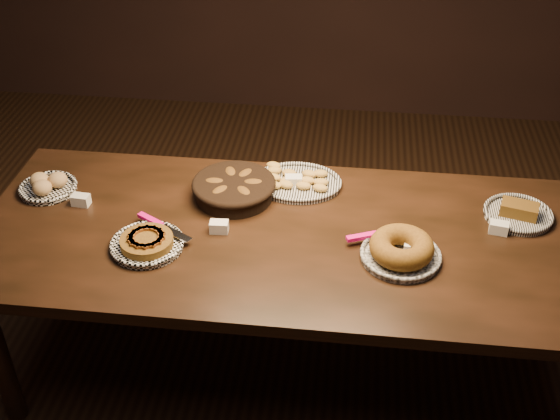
# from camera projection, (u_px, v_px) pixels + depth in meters

# --- Properties ---
(ground) EXTENTS (5.00, 5.00, 0.00)m
(ground) POSITION_uv_depth(u_px,v_px,m) (288.00, 368.00, 3.10)
(ground) COLOR black
(ground) RESTS_ON ground
(buffet_table) EXTENTS (2.40, 1.00, 0.75)m
(buffet_table) POSITION_uv_depth(u_px,v_px,m) (289.00, 248.00, 2.71)
(buffet_table) COLOR black
(buffet_table) RESTS_ON ground
(apple_tart_plate) EXTENTS (0.30, 0.31, 0.05)m
(apple_tart_plate) POSITION_uv_depth(u_px,v_px,m) (147.00, 242.00, 2.59)
(apple_tart_plate) COLOR white
(apple_tart_plate) RESTS_ON buffet_table
(madeleine_platter) EXTENTS (0.36, 0.30, 0.04)m
(madeleine_platter) POSITION_uv_depth(u_px,v_px,m) (297.00, 181.00, 2.93)
(madeleine_platter) COLOR black
(madeleine_platter) RESTS_ON buffet_table
(bundt_cake_plate) EXTENTS (0.35, 0.32, 0.09)m
(bundt_cake_plate) POSITION_uv_depth(u_px,v_px,m) (401.00, 250.00, 2.52)
(bundt_cake_plate) COLOR black
(bundt_cake_plate) RESTS_ON buffet_table
(croissant_basket) EXTENTS (0.40, 0.40, 0.09)m
(croissant_basket) POSITION_uv_depth(u_px,v_px,m) (234.00, 187.00, 2.84)
(croissant_basket) COLOR black
(croissant_basket) RESTS_ON buffet_table
(bread_roll_plate) EXTENTS (0.24, 0.24, 0.08)m
(bread_roll_plate) POSITION_uv_depth(u_px,v_px,m) (47.00, 185.00, 2.89)
(bread_roll_plate) COLOR white
(bread_roll_plate) RESTS_ON buffet_table
(loaf_plate) EXTENTS (0.27, 0.27, 0.06)m
(loaf_plate) POSITION_uv_depth(u_px,v_px,m) (518.00, 213.00, 2.74)
(loaf_plate) COLOR black
(loaf_plate) RESTS_ON buffet_table
(tent_cards) EXTENTS (1.72, 0.45, 0.04)m
(tent_cards) POSITION_uv_depth(u_px,v_px,m) (298.00, 216.00, 2.72)
(tent_cards) COLOR white
(tent_cards) RESTS_ON buffet_table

